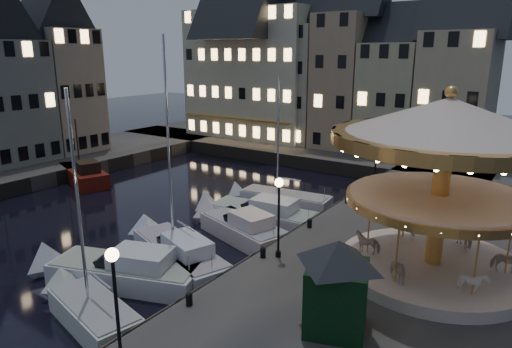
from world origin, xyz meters
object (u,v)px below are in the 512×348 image
Objects in this scene: red_fishing_boat at (84,175)px; ticket_kiosk at (338,270)px; bollard_c at (310,223)px; motorboat_b at (119,271)px; motorboat_e at (257,214)px; bollard_a at (189,298)px; carousel at (445,154)px; streetlamp_b at (279,206)px; motorboat_f at (279,199)px; bollard_b at (263,252)px; motorboat_d at (240,228)px; motorboat_c at (177,251)px; motorboat_a at (89,310)px; streetlamp_c at (376,157)px; streetlamp_a at (115,290)px; bollard_d at (347,199)px.

ticket_kiosk is (29.14, -9.67, 3.04)m from red_fishing_boat.
motorboat_b reaches higher than bollard_c.
ticket_kiosk is (10.58, -10.25, 3.09)m from motorboat_e.
bollard_a is 12.72m from carousel.
motorboat_f is at bearing 121.69° from streetlamp_b.
red_fishing_boat is at bearing 165.54° from bollard_b.
motorboat_f reaches higher than motorboat_d.
motorboat_f is at bearing 92.34° from motorboat_c.
streetlamp_b is at bearing 58.65° from motorboat_a.
streetlamp_c is 7.32× the size of bollard_c.
streetlamp_a is at bearing -81.47° from bollard_a.
motorboat_e is at bearing -141.55° from bollard_d.
streetlamp_c is at bearing 69.22° from motorboat_c.
streetlamp_b is at bearing -86.57° from bollard_d.
motorboat_e is (-0.50, 2.69, 0.00)m from motorboat_d.
red_fishing_boat is (-17.87, -4.45, 0.17)m from motorboat_f.
red_fishing_boat is (-24.04, 5.55, -3.32)m from streetlamp_b.
bollard_c is 0.07× the size of motorboat_e.
motorboat_f is (-5.57, 5.50, -1.07)m from bollard_c.
streetlamp_c is 0.48× the size of motorboat_e.
red_fishing_boat reaches higher than ticket_kiosk.
bollard_a is 0.07× the size of red_fishing_boat.
streetlamp_c is 25.54m from red_fishing_boat.
motorboat_f is at bearing 109.20° from bollard_a.
streetlamp_c is 19.66m from bollard_a.
motorboat_c is at bearing -130.24° from bollard_c.
streetlamp_a is at bearing -72.85° from motorboat_f.
streetlamp_c is 11.72m from motorboat_d.
motorboat_a is 1.39× the size of motorboat_d.
bollard_c is 0.06× the size of carousel.
motorboat_e is at bearing 164.47° from carousel.
motorboat_d is at bearing 145.37° from streetlamp_b.
motorboat_b is at bearing 141.63° from streetlamp_a.
motorboat_b is (-5.90, 1.15, -0.96)m from bollard_a.
motorboat_c reaches higher than red_fishing_boat.
streetlamp_a is 10.74m from motorboat_c.
ticket_kiosk is at bearing -68.04° from bollard_d.
bollard_b and bollard_d have the same top height.
streetlamp_c is 0.40× the size of motorboat_a.
streetlamp_b reaches higher than bollard_d.
motorboat_a is at bearing -108.75° from bollard_c.
bollard_d is (0.00, 16.00, 0.00)m from bollard_a.
bollard_a is 10.45m from motorboat_d.
bollard_b is at bearing 60.36° from motorboat_a.
motorboat_d is (-0.17, 11.33, 0.10)m from motorboat_a.
motorboat_c is 7.66m from motorboat_e.
streetlamp_a and streetlamp_b have the same top height.
bollard_c is 7.95m from motorboat_c.
bollard_c and bollard_d have the same top height.
motorboat_a is at bearing 156.26° from streetlamp_a.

